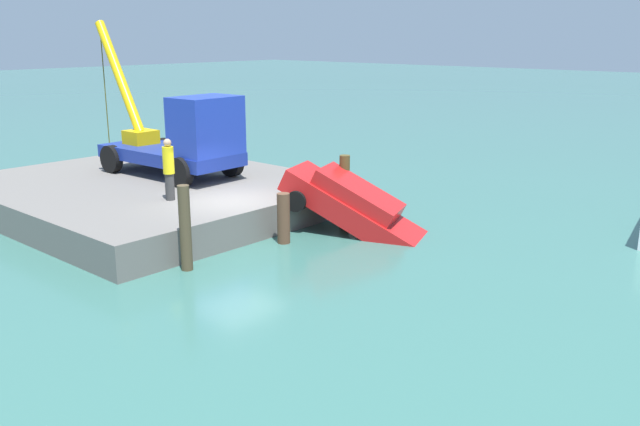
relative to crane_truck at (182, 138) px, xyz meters
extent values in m
plane|color=#386B60|center=(3.99, -1.21, -2.36)|extent=(200.00, 200.00, 0.00)
cube|color=slate|center=(-0.42, -1.21, -1.87)|extent=(11.48, 9.78, 0.97)
cube|color=navy|center=(-0.69, -0.05, -0.66)|extent=(5.62, 2.53, 0.45)
cube|color=#1F39AF|center=(1.30, 0.04, 0.54)|extent=(1.64, 2.27, 1.95)
cylinder|color=black|center=(1.20, 1.18, -0.88)|extent=(1.01, 0.34, 1.00)
cylinder|color=black|center=(1.29, -1.11, -0.88)|extent=(1.01, 0.34, 1.00)
cylinder|color=black|center=(-2.67, 1.02, -0.88)|extent=(1.01, 0.34, 1.00)
cylinder|color=black|center=(-2.57, -1.27, -0.88)|extent=(1.01, 0.34, 1.00)
cylinder|color=#E5B20C|center=(-3.97, 0.19, 1.95)|extent=(3.58, 1.02, 4.19)
cube|color=#E5B20C|center=(-2.35, -0.12, -0.18)|extent=(1.00, 1.00, 0.50)
cylinder|color=#4C4C19|center=(-5.59, 0.49, 1.42)|extent=(0.04, 0.04, 5.00)
cylinder|color=#353535|center=(2.47, -2.39, -0.97)|extent=(0.28, 0.28, 0.82)
cylinder|color=yellow|center=(2.47, -2.39, -0.15)|extent=(0.34, 0.34, 0.82)
sphere|color=tan|center=(2.47, -2.39, 0.38)|extent=(0.24, 0.24, 0.24)
cube|color=red|center=(6.84, 1.29, -1.76)|extent=(4.90, 3.18, 2.71)
cube|color=red|center=(6.87, 1.31, -1.15)|extent=(2.96, 2.31, 1.57)
cylinder|color=black|center=(7.82, 2.56, -2.80)|extent=(0.88, 0.50, 0.86)
cylinder|color=black|center=(8.41, 0.95, -2.80)|extent=(0.88, 0.50, 0.86)
cylinder|color=black|center=(4.99, 1.53, -1.34)|extent=(0.88, 0.50, 0.86)
cylinder|color=black|center=(5.58, -0.08, -1.34)|extent=(0.88, 0.50, 0.86)
cylinder|color=brown|center=(5.71, -4.30, -1.24)|extent=(0.30, 0.30, 2.23)
cylinder|color=brown|center=(5.94, -1.00, -1.62)|extent=(0.37, 0.37, 1.48)
cylinder|color=#4D4220|center=(5.91, 1.78, -1.25)|extent=(0.33, 0.33, 2.20)
camera|label=1|loc=(19.16, -14.27, 3.53)|focal=37.86mm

